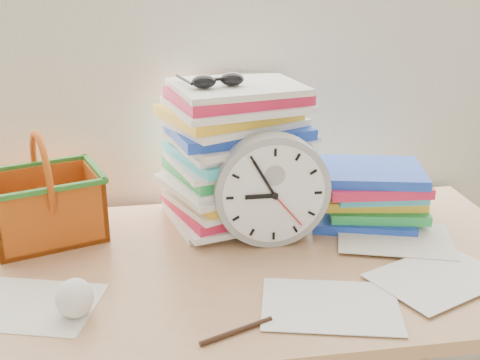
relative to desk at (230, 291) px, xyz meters
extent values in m
cube|color=#B07D52|center=(0.00, 0.00, 0.06)|extent=(1.40, 0.70, 0.03)
cylinder|color=#B07D52|center=(0.65, 0.30, -0.32)|extent=(0.04, 0.04, 0.72)
cylinder|color=#9C9C9C|center=(0.11, 0.08, 0.21)|extent=(0.27, 0.05, 0.27)
sphere|color=white|center=(-0.32, -0.16, 0.11)|extent=(0.07, 0.07, 0.07)
cylinder|color=black|center=(-0.03, -0.26, 0.08)|extent=(0.14, 0.07, 0.01)
camera|label=1|loc=(-0.16, -1.16, 0.72)|focal=45.00mm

